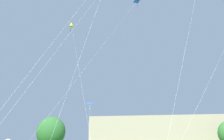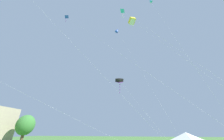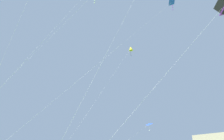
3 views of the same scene
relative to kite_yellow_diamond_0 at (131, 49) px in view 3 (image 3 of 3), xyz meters
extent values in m
cylinder|color=silver|center=(5.29, -11.30, -12.52)|extent=(10.64, 22.70, 25.18)
cone|color=yellow|center=(-0.02, 0.05, 0.07)|extent=(1.20, 1.17, 0.98)
sphere|color=black|center=(0.02, -0.01, -0.45)|extent=(0.13, 0.13, 0.13)
sphere|color=black|center=(0.01, -0.03, -0.81)|extent=(0.13, 0.13, 0.13)
sphere|color=black|center=(-0.08, -0.03, -1.17)|extent=(0.13, 0.13, 0.13)
sphere|color=black|center=(-0.01, 0.04, -1.53)|extent=(0.13, 0.13, 0.13)
cylinder|color=silver|center=(8.05, -23.04, -14.40)|extent=(4.65, 12.11, 21.42)
sphere|color=white|center=(10.36, -16.93, -4.69)|extent=(0.14, 0.14, 0.14)
sphere|color=white|center=(10.44, -17.02, -5.10)|extent=(0.14, 0.14, 0.14)
cylinder|color=silver|center=(17.68, -18.83, -10.68)|extent=(9.08, 9.33, 28.87)
cylinder|color=silver|center=(9.57, -16.00, -12.20)|extent=(6.44, 22.77, 25.82)
pyramid|color=blue|center=(12.77, -4.58, 0.76)|extent=(1.14, 0.76, 0.81)
sphere|color=purple|center=(12.78, -4.58, 0.13)|extent=(0.14, 0.14, 0.14)
sphere|color=purple|center=(12.84, -4.64, -0.26)|extent=(0.14, 0.14, 0.14)
sphere|color=purple|center=(12.80, -4.63, -0.66)|extent=(0.14, 0.14, 0.14)
pyramid|color=blue|center=(4.64, -1.66, -15.62)|extent=(1.04, 0.83, 0.52)
sphere|color=white|center=(4.67, -1.62, -16.20)|extent=(0.13, 0.13, 0.13)
sphere|color=white|center=(4.62, -1.64, -16.56)|extent=(0.13, 0.13, 0.13)
cylinder|color=silver|center=(8.73, -23.44, -14.92)|extent=(6.14, 10.18, 20.38)
cylinder|color=silver|center=(11.47, -24.31, -10.69)|extent=(7.11, 3.27, 28.84)
cylinder|color=silver|center=(17.65, -18.58, -18.12)|extent=(9.40, 8.45, 13.97)
camera|label=1|loc=(12.89, -35.39, -22.11)|focal=35.00mm
camera|label=2|loc=(-3.75, -18.19, -21.61)|focal=20.00mm
camera|label=3|loc=(25.74, -28.19, -21.56)|focal=35.00mm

